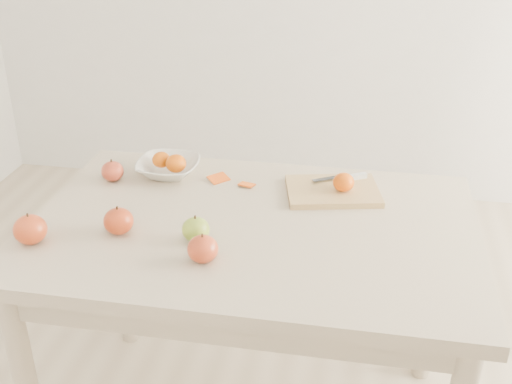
# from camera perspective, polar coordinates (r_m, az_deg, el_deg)

# --- Properties ---
(table) EXTENTS (1.20, 0.80, 0.75)m
(table) POSITION_cam_1_polar(r_m,az_deg,el_deg) (1.78, -0.29, -5.57)
(table) COLOR #C2AF93
(table) RESTS_ON ground
(cutting_board) EXTENTS (0.30, 0.25, 0.02)m
(cutting_board) POSITION_cam_1_polar(r_m,az_deg,el_deg) (1.89, 6.83, 0.09)
(cutting_board) COLOR tan
(cutting_board) RESTS_ON table
(board_tangerine) EXTENTS (0.06, 0.06, 0.05)m
(board_tangerine) POSITION_cam_1_polar(r_m,az_deg,el_deg) (1.87, 7.79, 0.87)
(board_tangerine) COLOR #C83B07
(board_tangerine) RESTS_ON cutting_board
(fruit_bowl) EXTENTS (0.19, 0.19, 0.05)m
(fruit_bowl) POSITION_cam_1_polar(r_m,az_deg,el_deg) (2.01, -7.79, 2.16)
(fruit_bowl) COLOR silver
(fruit_bowl) RESTS_ON table
(bowl_tangerine_near) EXTENTS (0.06, 0.06, 0.05)m
(bowl_tangerine_near) POSITION_cam_1_polar(r_m,az_deg,el_deg) (2.02, -8.42, 2.86)
(bowl_tangerine_near) COLOR #D36007
(bowl_tangerine_near) RESTS_ON fruit_bowl
(bowl_tangerine_far) EXTENTS (0.06, 0.06, 0.06)m
(bowl_tangerine_far) POSITION_cam_1_polar(r_m,az_deg,el_deg) (1.98, -7.13, 2.54)
(bowl_tangerine_far) COLOR #D74F07
(bowl_tangerine_far) RESTS_ON fruit_bowl
(orange_peel_a) EXTENTS (0.07, 0.07, 0.01)m
(orange_peel_a) POSITION_cam_1_polar(r_m,az_deg,el_deg) (1.97, -3.35, 1.11)
(orange_peel_a) COLOR #D74E0F
(orange_peel_a) RESTS_ON table
(orange_peel_b) EXTENTS (0.05, 0.05, 0.01)m
(orange_peel_b) POSITION_cam_1_polar(r_m,az_deg,el_deg) (1.93, -0.83, 0.61)
(orange_peel_b) COLOR #E35610
(orange_peel_b) RESTS_ON table
(paring_knife) EXTENTS (0.16, 0.08, 0.01)m
(paring_knife) POSITION_cam_1_polar(r_m,az_deg,el_deg) (1.95, 8.38, 1.32)
(paring_knife) COLOR silver
(paring_knife) RESTS_ON cutting_board
(apple_green) EXTENTS (0.07, 0.07, 0.06)m
(apple_green) POSITION_cam_1_polar(r_m,az_deg,el_deg) (1.64, -5.38, -3.33)
(apple_green) COLOR #609622
(apple_green) RESTS_ON table
(apple_red_b) EXTENTS (0.08, 0.08, 0.07)m
(apple_red_b) POSITION_cam_1_polar(r_m,az_deg,el_deg) (1.71, -12.12, -2.54)
(apple_red_b) COLOR maroon
(apple_red_b) RESTS_ON table
(apple_red_d) EXTENTS (0.08, 0.08, 0.08)m
(apple_red_d) POSITION_cam_1_polar(r_m,az_deg,el_deg) (1.72, -19.43, -3.16)
(apple_red_d) COLOR maroon
(apple_red_d) RESTS_ON table
(apple_red_c) EXTENTS (0.08, 0.08, 0.07)m
(apple_red_c) POSITION_cam_1_polar(r_m,az_deg,el_deg) (1.56, -4.75, -5.07)
(apple_red_c) COLOR #9C0F0B
(apple_red_c) RESTS_ON table
(apple_red_a) EXTENTS (0.07, 0.07, 0.06)m
(apple_red_a) POSITION_cam_1_polar(r_m,az_deg,el_deg) (2.00, -12.65, 1.82)
(apple_red_a) COLOR maroon
(apple_red_a) RESTS_ON table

